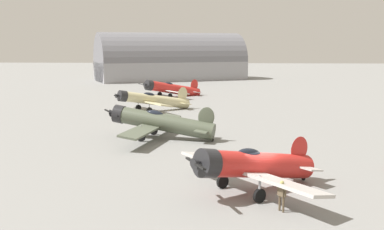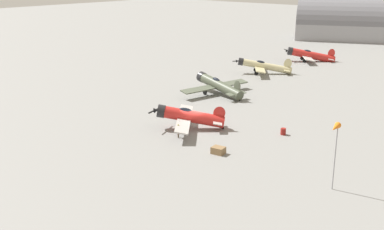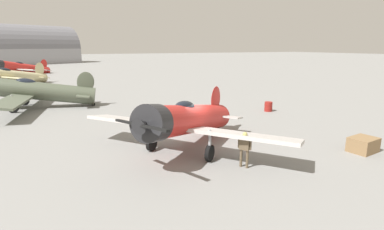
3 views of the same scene
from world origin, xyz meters
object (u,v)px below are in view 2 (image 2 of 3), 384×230
ground_crew_mechanic (178,129)px  fuel_drum (283,131)px  windsock_mast (335,131)px  airplane_foreground (188,116)px  airplane_mid_apron (218,85)px  airplane_outer_stand (309,55)px  equipment_crate (218,150)px  airplane_far_line (263,66)px

ground_crew_mechanic → fuel_drum: size_ratio=2.09×
windsock_mast → airplane_foreground: bearing=76.8°
airplane_foreground → airplane_mid_apron: airplane_mid_apron is taller
airplane_outer_stand → ground_crew_mechanic: 56.03m
airplane_outer_stand → equipment_crate: 58.76m
fuel_drum → windsock_mast: 16.58m
fuel_drum → equipment_crate: bearing=168.2°
airplane_mid_apron → airplane_outer_stand: size_ratio=1.27×
airplane_outer_stand → windsock_mast: (-56.58, -31.87, 4.48)m
airplane_far_line → windsock_mast: windsock_mast is taller
airplane_outer_stand → fuel_drum: (-45.69, -20.62, -0.96)m
airplane_foreground → airplane_mid_apron: 17.59m
windsock_mast → fuel_drum: bearing=45.9°
airplane_foreground → airplane_far_line: bearing=-110.3°
airplane_far_line → airplane_mid_apron: bearing=63.8°
equipment_crate → fuel_drum: fuel_drum is taller
airplane_far_line → airplane_outer_stand: (17.44, -0.61, -0.15)m
airplane_foreground → equipment_crate: airplane_foreground is taller
airplane_mid_apron → fuel_drum: bearing=162.1°
airplane_outer_stand → ground_crew_mechanic: (-54.78, -11.73, -0.35)m
airplane_mid_apron → airplane_far_line: bearing=-68.3°
airplane_far_line → windsock_mast: bearing=93.1°
airplane_foreground → fuel_drum: airplane_foreground is taller
airplane_foreground → ground_crew_mechanic: size_ratio=6.01×
windsock_mast → airplane_mid_apron: bearing=54.4°
equipment_crate → airplane_foreground: bearing=62.5°
ground_crew_mechanic → fuel_drum: 12.73m
airplane_outer_stand → fuel_drum: airplane_outer_stand is taller
airplane_far_line → ground_crew_mechanic: bearing=71.7°
airplane_far_line → airplane_outer_stand: 17.45m
airplane_foreground → ground_crew_mechanic: 3.55m
airplane_foreground → airplane_far_line: (34.10, 11.04, -0.12)m
airplane_far_line → airplane_outer_stand: size_ratio=0.92×
fuel_drum → windsock_mast: (-10.90, -11.25, 5.44)m
airplane_mid_apron → fuel_drum: (-9.97, -17.86, -1.16)m
airplane_mid_apron → airplane_far_line: size_ratio=1.38×
airplane_foreground → windsock_mast: windsock_mast is taller
equipment_crate → windsock_mast: bearing=-93.6°
fuel_drum → ground_crew_mechanic: bearing=135.7°
airplane_mid_apron → fuel_drum: size_ratio=16.18×
airplane_outer_stand → airplane_foreground: bearing=63.9°
airplane_foreground → equipment_crate: size_ratio=6.63×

